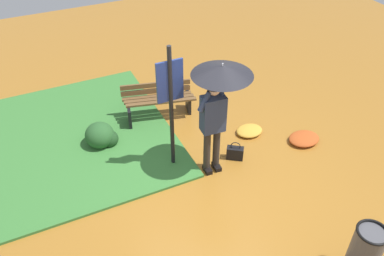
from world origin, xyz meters
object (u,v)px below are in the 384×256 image
info_sign_post (171,95)px  park_bench (159,100)px  person_with_umbrella (218,93)px  handbag (235,153)px  trash_bin (365,251)px

info_sign_post → park_bench: (0.30, 1.43, -1.04)m
person_with_umbrella → info_sign_post: (-0.63, 0.39, -0.11)m
handbag → trash_bin: size_ratio=0.44×
person_with_umbrella → handbag: bearing=5.9°
park_bench → handbag: bearing=-66.8°
park_bench → trash_bin: 4.62m
person_with_umbrella → park_bench: 2.18m
info_sign_post → trash_bin: 3.52m
handbag → park_bench: bearing=113.2°
park_bench → trash_bin: (1.12, -4.48, 0.02)m
info_sign_post → trash_bin: info_sign_post is taller
handbag → trash_bin: bearing=-82.4°
park_bench → person_with_umbrella: bearing=-79.8°
handbag → park_bench: size_ratio=0.26×
person_with_umbrella → park_bench: person_with_umbrella is taller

